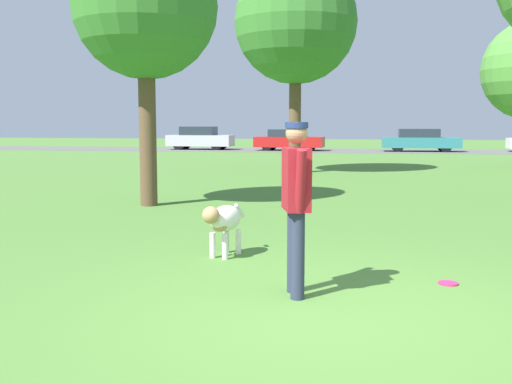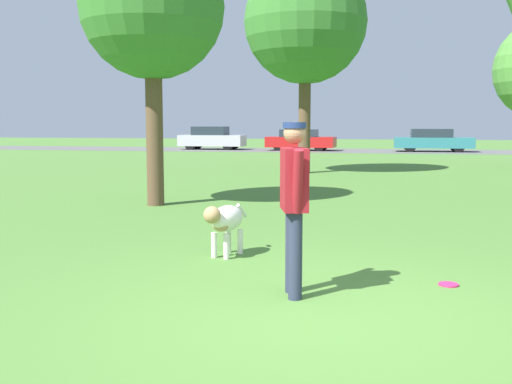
# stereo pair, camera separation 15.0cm
# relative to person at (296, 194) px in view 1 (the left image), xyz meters

# --- Properties ---
(ground_plane) EXTENTS (120.00, 120.00, 0.00)m
(ground_plane) POSITION_rel_person_xyz_m (0.28, -0.51, -0.98)
(ground_plane) COLOR #4C7A33
(far_road_strip) EXTENTS (120.00, 6.00, 0.01)m
(far_road_strip) POSITION_rel_person_xyz_m (0.28, 31.52, -0.98)
(far_road_strip) COLOR #5B5B59
(far_road_strip) RESTS_ON ground_plane
(person) EXTENTS (0.33, 0.70, 1.65)m
(person) POSITION_rel_person_xyz_m (0.00, 0.00, 0.00)
(person) COLOR #2D334C
(person) RESTS_ON ground_plane
(dog) EXTENTS (0.46, 0.94, 0.67)m
(dog) POSITION_rel_person_xyz_m (-1.08, 1.51, -0.53)
(dog) COLOR silver
(dog) RESTS_ON ground_plane
(frisbee) EXTENTS (0.21, 0.21, 0.02)m
(frisbee) POSITION_rel_person_xyz_m (1.49, 0.69, -0.97)
(frisbee) COLOR #E52366
(frisbee) RESTS_ON ground_plane
(tree_near_left) EXTENTS (2.83, 2.83, 5.33)m
(tree_near_left) POSITION_rel_person_xyz_m (-3.68, 5.78, 2.90)
(tree_near_left) COLOR brown
(tree_near_left) RESTS_ON ground_plane
(tree_mid_center) EXTENTS (4.01, 4.01, 6.95)m
(tree_mid_center) POSITION_rel_person_xyz_m (-1.79, 14.37, 3.94)
(tree_mid_center) COLOR brown
(tree_mid_center) RESTS_ON ground_plane
(parked_car_silver) EXTENTS (4.12, 1.77, 1.47)m
(parked_car_silver) POSITION_rel_person_xyz_m (-9.99, 31.45, -0.26)
(parked_car_silver) COLOR #B7B7BC
(parked_car_silver) RESTS_ON ground_plane
(parked_car_red) EXTENTS (4.26, 2.03, 1.31)m
(parked_car_red) POSITION_rel_person_xyz_m (-4.22, 31.17, -0.33)
(parked_car_red) COLOR red
(parked_car_red) RESTS_ON ground_plane
(parked_car_teal) EXTENTS (4.53, 1.74, 1.35)m
(parked_car_teal) POSITION_rel_person_xyz_m (3.62, 31.16, -0.31)
(parked_car_teal) COLOR teal
(parked_car_teal) RESTS_ON ground_plane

